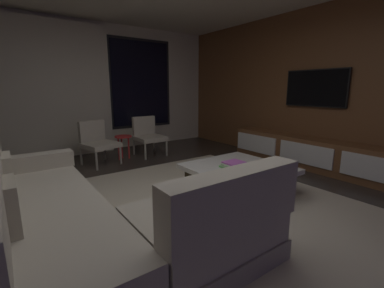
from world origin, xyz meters
TOP-DOWN VIEW (x-y plane):
  - floor at (0.00, 0.00)m, footprint 9.20×9.20m
  - back_wall_with_window at (-0.06, 3.62)m, footprint 6.60×0.30m
  - media_wall at (3.06, 0.00)m, footprint 0.12×7.80m
  - area_rug at (0.35, -0.10)m, footprint 3.20×3.80m
  - sectional_couch at (-0.99, -0.15)m, footprint 1.98×2.50m
  - coffee_table at (0.97, 0.07)m, footprint 1.16×1.16m
  - book_stack_on_coffee_table at (0.88, 0.08)m, footprint 0.28×0.22m
  - accent_chair_near_window at (0.94, 2.61)m, footprint 0.56×0.58m
  - accent_chair_by_curtain at (-0.10, 2.53)m, footprint 0.67×0.68m
  - side_stool at (0.40, 2.56)m, footprint 0.32×0.32m
  - media_console at (2.77, 0.05)m, footprint 0.46×3.10m
  - mounted_tv at (2.95, 0.25)m, footprint 0.05×1.08m

SIDE VIEW (x-z plane):
  - floor at x=0.00m, z-range 0.00..0.00m
  - area_rug at x=0.35m, z-range 0.00..0.01m
  - coffee_table at x=0.97m, z-range 0.01..0.37m
  - media_console at x=2.77m, z-range -0.01..0.51m
  - sectional_couch at x=-0.99m, z-range -0.12..0.70m
  - side_stool at x=0.40m, z-range 0.14..0.60m
  - book_stack_on_coffee_table at x=0.88m, z-range 0.36..0.43m
  - accent_chair_near_window at x=0.94m, z-range 0.04..0.82m
  - accent_chair_by_curtain at x=-0.10m, z-range 0.04..0.82m
  - back_wall_with_window at x=-0.06m, z-range -0.01..2.69m
  - media_wall at x=3.06m, z-range 0.00..2.70m
  - mounted_tv at x=2.95m, z-range 1.04..1.66m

